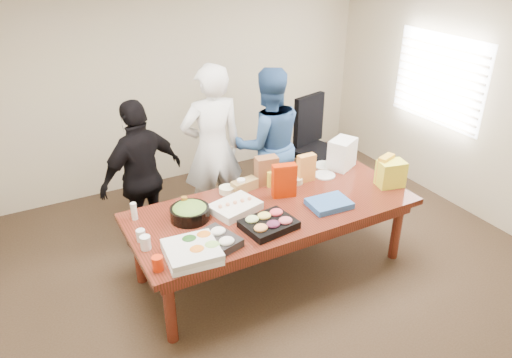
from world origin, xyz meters
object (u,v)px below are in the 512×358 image
office_chair (318,149)px  person_right (268,144)px  person_center (213,149)px  salad_bowl (190,213)px  conference_table (272,238)px  sheet_cake (235,207)px

office_chair → person_right: 0.94m
person_center → salad_bowl: size_ratio=5.29×
office_chair → person_center: bearing=170.7°
conference_table → person_center: 1.24m
conference_table → person_right: person_right is taller
person_center → salad_bowl: person_center is taller
office_chair → sheet_cake: 2.09m
person_right → salad_bowl: 1.58m
sheet_cake → salad_bowl: (-0.43, 0.07, 0.02)m
office_chair → conference_table: bearing=-153.3°
sheet_cake → office_chair: bearing=17.6°
conference_table → person_right: bearing=62.8°
conference_table → salad_bowl: 0.92m
salad_bowl → person_center: bearing=54.8°
person_right → sheet_cake: bearing=57.9°
conference_table → person_center: (-0.15, 1.08, 0.60)m
sheet_cake → salad_bowl: 0.44m
office_chair → sheet_cake: bearing=-162.0°
person_right → sheet_cake: size_ratio=4.12×
person_right → office_chair: bearing=-155.7°
person_center → sheet_cake: size_ratio=4.38×
person_center → conference_table: bearing=102.2°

